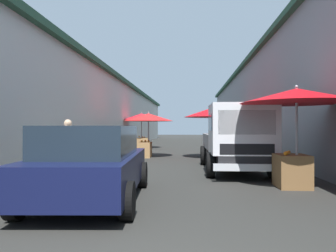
% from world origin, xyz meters
% --- Properties ---
extents(ground, '(90.00, 90.00, 0.00)m').
position_xyz_m(ground, '(13.50, 0.00, 0.00)').
color(ground, '#282826').
extents(building_left_whitewash, '(49.80, 7.50, 4.54)m').
position_xyz_m(building_left_whitewash, '(15.75, 7.48, 2.28)').
color(building_left_whitewash, silver).
rests_on(building_left_whitewash, ground).
extents(building_right_concrete, '(49.80, 7.50, 5.67)m').
position_xyz_m(building_right_concrete, '(15.75, -7.48, 2.84)').
color(building_right_concrete, gray).
rests_on(building_right_concrete, ground).
extents(fruit_stall_near_left, '(2.39, 2.39, 2.17)m').
position_xyz_m(fruit_stall_near_left, '(12.98, 1.64, 1.68)').
color(fruit_stall_near_left, '#9E9EA3').
rests_on(fruit_stall_near_left, ground).
extents(fruit_stall_far_left, '(2.63, 2.63, 2.45)m').
position_xyz_m(fruit_stall_far_left, '(19.21, 2.90, 1.93)').
color(fruit_stall_far_left, '#9E9EA3').
rests_on(fruit_stall_far_left, ground).
extents(fruit_stall_mid_lane, '(2.64, 2.64, 2.42)m').
position_xyz_m(fruit_stall_mid_lane, '(5.70, -2.87, 1.88)').
color(fruit_stall_mid_lane, '#9E9EA3').
rests_on(fruit_stall_mid_lane, ground).
extents(fruit_stall_near_right, '(2.24, 2.24, 2.21)m').
position_xyz_m(fruit_stall_near_right, '(16.89, -2.62, 1.72)').
color(fruit_stall_near_right, '#9E9EA3').
rests_on(fruit_stall_near_right, ground).
extents(fruit_stall_far_right, '(2.63, 2.63, 2.41)m').
position_xyz_m(fruit_stall_far_right, '(12.62, -1.42, 1.88)').
color(fruit_stall_far_right, '#9E9EA3').
rests_on(fruit_stall_far_right, ground).
extents(hatchback_car, '(4.01, 2.13, 1.45)m').
position_xyz_m(hatchback_car, '(4.07, 1.53, 0.74)').
color(hatchback_car, '#0F1438').
rests_on(hatchback_car, ground).
extents(delivery_truck, '(4.95, 2.04, 2.08)m').
position_xyz_m(delivery_truck, '(7.73, -1.81, 1.04)').
color(delivery_truck, black).
rests_on(delivery_truck, ground).
extents(vendor_by_crates, '(0.44, 0.55, 1.65)m').
position_xyz_m(vendor_by_crates, '(6.92, 3.15, 0.96)').
color(vendor_by_crates, '#232328').
rests_on(vendor_by_crates, ground).
extents(vendor_in_shade, '(0.38, 0.60, 1.65)m').
position_xyz_m(vendor_in_shade, '(13.03, -2.56, 0.96)').
color(vendor_in_shade, navy).
rests_on(vendor_in_shade, ground).
extents(plastic_stool, '(0.30, 0.30, 0.43)m').
position_xyz_m(plastic_stool, '(12.06, 2.44, 0.33)').
color(plastic_stool, red).
rests_on(plastic_stool, ground).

